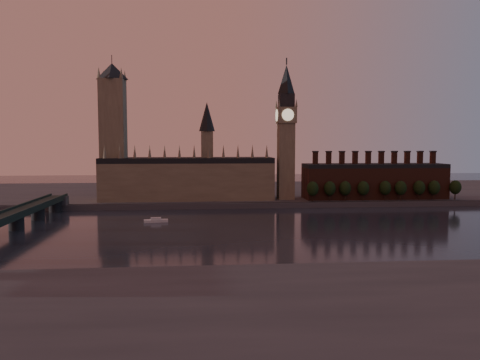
% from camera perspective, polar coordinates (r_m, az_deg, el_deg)
% --- Properties ---
extents(ground, '(900.00, 900.00, 0.00)m').
position_cam_1_polar(ground, '(253.81, 7.85, -6.23)').
color(ground, black).
rests_on(ground, ground).
extents(north_bank, '(900.00, 182.00, 4.00)m').
position_cam_1_polar(north_bank, '(427.19, 2.59, -1.52)').
color(north_bank, '#46464B').
rests_on(north_bank, ground).
extents(palace_of_westminster, '(130.00, 30.30, 74.00)m').
position_cam_1_polar(palace_of_westminster, '(359.05, -6.32, 0.44)').
color(palace_of_westminster, '#7F755A').
rests_on(palace_of_westminster, north_bank).
extents(victoria_tower, '(24.00, 24.00, 108.00)m').
position_cam_1_polar(victoria_tower, '(364.06, -15.20, 6.27)').
color(victoria_tower, '#7F755A').
rests_on(victoria_tower, north_bank).
extents(big_ben, '(15.00, 15.00, 107.00)m').
position_cam_1_polar(big_ben, '(359.21, 5.63, 6.07)').
color(big_ben, '#7F755A').
rests_on(big_ben, north_bank).
extents(chimney_block, '(110.00, 25.00, 37.00)m').
position_cam_1_polar(chimney_block, '(379.31, 16.04, -0.07)').
color(chimney_block, '#4C281D').
rests_on(chimney_block, north_bank).
extents(embankment_tree_0, '(8.60, 8.60, 14.88)m').
position_cam_1_polar(embankment_tree_0, '(348.69, 8.85, -1.05)').
color(embankment_tree_0, black).
rests_on(embankment_tree_0, north_bank).
extents(embankment_tree_1, '(8.60, 8.60, 14.88)m').
position_cam_1_polar(embankment_tree_1, '(352.77, 10.88, -1.02)').
color(embankment_tree_1, black).
rests_on(embankment_tree_1, north_bank).
extents(embankment_tree_2, '(8.60, 8.60, 14.88)m').
position_cam_1_polar(embankment_tree_2, '(356.38, 12.70, -0.99)').
color(embankment_tree_2, black).
rests_on(embankment_tree_2, north_bank).
extents(embankment_tree_3, '(8.60, 8.60, 14.88)m').
position_cam_1_polar(embankment_tree_3, '(360.32, 14.81, -0.97)').
color(embankment_tree_3, black).
rests_on(embankment_tree_3, north_bank).
extents(embankment_tree_4, '(8.60, 8.60, 14.88)m').
position_cam_1_polar(embankment_tree_4, '(366.82, 17.29, -0.93)').
color(embankment_tree_4, black).
rests_on(embankment_tree_4, north_bank).
extents(embankment_tree_5, '(8.60, 8.60, 14.88)m').
position_cam_1_polar(embankment_tree_5, '(370.29, 19.01, -0.92)').
color(embankment_tree_5, black).
rests_on(embankment_tree_5, north_bank).
extents(embankment_tree_6, '(8.60, 8.60, 14.88)m').
position_cam_1_polar(embankment_tree_6, '(377.60, 21.01, -0.88)').
color(embankment_tree_6, black).
rests_on(embankment_tree_6, north_bank).
extents(embankment_tree_7, '(8.60, 8.60, 14.88)m').
position_cam_1_polar(embankment_tree_7, '(382.54, 22.59, -0.86)').
color(embankment_tree_7, black).
rests_on(embankment_tree_7, north_bank).
extents(embankment_tree_8, '(8.60, 8.60, 14.88)m').
position_cam_1_polar(embankment_tree_8, '(391.30, 24.77, -0.81)').
color(embankment_tree_8, black).
rests_on(embankment_tree_8, north_bank).
extents(westminster_bridge, '(14.00, 200.00, 11.55)m').
position_cam_1_polar(westminster_bridge, '(263.30, -27.15, -4.66)').
color(westminster_bridge, '#1C2C26').
rests_on(westminster_bridge, ground).
extents(river_boat, '(14.58, 5.75, 2.84)m').
position_cam_1_polar(river_boat, '(284.18, -10.21, -4.87)').
color(river_boat, silver).
rests_on(river_boat, ground).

